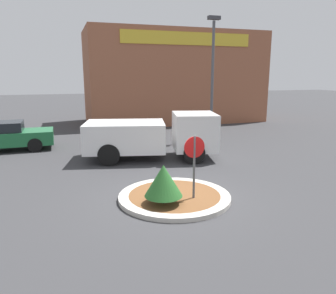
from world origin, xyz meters
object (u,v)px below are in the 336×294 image
at_px(stop_sign, 194,157).
at_px(utility_truck, 153,135).
at_px(light_pole, 213,70).
at_px(parked_sedan_green, 4,136).

distance_m(stop_sign, utility_truck, 5.52).
bearing_deg(light_pole, stop_sign, -118.22).
bearing_deg(stop_sign, utility_truck, 87.33).
xyz_separation_m(utility_truck, parked_sedan_green, (-6.74, 3.84, -0.35)).
xyz_separation_m(stop_sign, light_pole, (4.78, 8.90, 2.65)).
bearing_deg(utility_truck, parked_sedan_green, 163.76).
bearing_deg(light_pole, parked_sedan_green, 177.71).
bearing_deg(light_pole, utility_truck, -143.10).
height_order(stop_sign, utility_truck, utility_truck).
xyz_separation_m(stop_sign, parked_sedan_green, (-6.48, 9.35, -0.64)).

